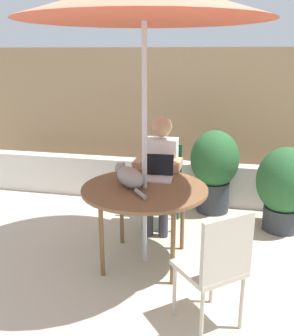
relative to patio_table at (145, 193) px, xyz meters
The scene contains 12 objects.
ground_plane 0.68m from the patio_table, ahead, with size 14.00×14.00×0.00m, color beige.
fence_back 2.39m from the patio_table, 90.00° to the left, with size 5.97×0.08×1.96m, color #937756.
planter_wall_low 1.65m from the patio_table, 90.00° to the left, with size 5.38×0.20×0.53m, color beige.
patio_table is the anchor object (origin of this frame).
patio_umbrella 1.59m from the patio_table, ahead, with size 2.03×2.03×2.43m.
chair_occupied 0.94m from the patio_table, 90.00° to the left, with size 0.40×0.40×0.90m.
chair_empty 1.06m from the patio_table, 49.59° to the right, with size 0.56×0.56×0.90m.
person_seated 0.77m from the patio_table, 90.00° to the left, with size 0.48×0.48×1.24m.
laptop 0.32m from the patio_table, 79.47° to the left, with size 0.31×0.27×0.21m.
cat 0.20m from the patio_table, behind, with size 0.42×0.55×0.17m.
potted_plant_near_fence 1.66m from the patio_table, 36.95° to the left, with size 0.61×0.61×0.94m.
potted_plant_by_chair 1.48m from the patio_table, 68.01° to the left, with size 0.58×0.58×1.01m.
Camera 1 is at (0.72, -3.15, 1.89)m, focal length 41.22 mm.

